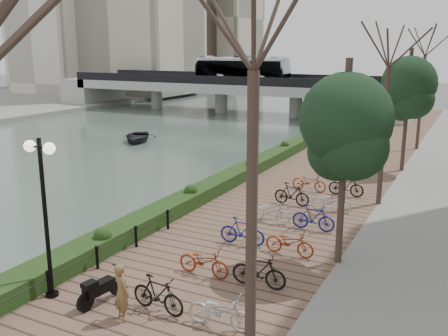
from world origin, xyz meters
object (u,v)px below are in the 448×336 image
Objects in this scene: lamppost at (43,183)px; pedestrian at (122,292)px; boat at (137,137)px; motorcycle at (102,288)px.

pedestrian is (2.56, -0.09, -2.51)m from lamppost.
pedestrian is 0.39× the size of boat.
motorcycle is at bearing 12.30° from lamppost.
lamppost is 1.17× the size of boat.
lamppost is 3.24m from motorcycle.
lamppost is 3.59m from pedestrian.
pedestrian reaches higher than boat.
lamppost is 3.19× the size of motorcycle.
motorcycle is at bearing 2.27° from pedestrian.
lamppost reaches higher than pedestrian.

